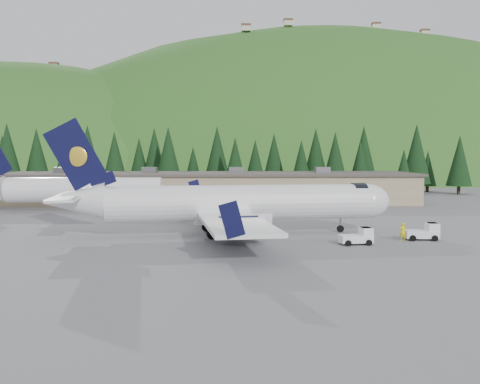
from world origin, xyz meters
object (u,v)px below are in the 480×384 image
object	(u,v)px
second_airliner	(64,189)
terminal_building	(207,187)
ramp_worker	(403,232)
airliner	(231,204)
baggage_tug_b	(424,232)
baggage_tug_a	(359,237)

from	to	relation	value
second_airliner	terminal_building	distance (m)	25.55
second_airliner	ramp_worker	distance (m)	48.23
airliner	terminal_building	size ratio (longest dim) A/B	0.50
airliner	terminal_building	xyz separation A→B (m)	(-3.98, 38.15, -0.53)
terminal_building	baggage_tug_b	bearing A→B (deg)	-61.48
baggage_tug_a	baggage_tug_b	distance (m)	7.45
airliner	baggage_tug_b	distance (m)	19.22
second_airliner	ramp_worker	xyz separation A→B (m)	(40.29, -26.39, -2.44)
second_airliner	baggage_tug_a	world-z (taller)	second_airliner
baggage_tug_a	terminal_building	xyz separation A→B (m)	(-15.68, 44.26, 1.92)
airliner	ramp_worker	bearing A→B (deg)	-22.60
second_airliner	terminal_building	xyz separation A→B (m)	(19.91, 16.00, -0.70)
baggage_tug_b	terminal_building	xyz separation A→B (m)	(-22.70, 41.78, 1.88)
airliner	baggage_tug_a	size ratio (longest dim) A/B	11.46
baggage_tug_a	ramp_worker	size ratio (longest dim) A/B	1.76
terminal_building	ramp_worker	bearing A→B (deg)	-64.33
second_airliner	terminal_building	bearing A→B (deg)	38.78
baggage_tug_a	second_airliner	bearing A→B (deg)	134.11
airliner	terminal_building	distance (m)	38.36
airliner	ramp_worker	distance (m)	17.09
airliner	second_airliner	xyz separation A→B (m)	(-23.89, 22.15, 0.17)
baggage_tug_b	terminal_building	world-z (taller)	terminal_building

